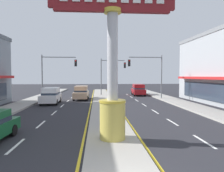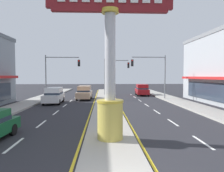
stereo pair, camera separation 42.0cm
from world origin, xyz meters
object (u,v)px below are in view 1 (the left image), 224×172
(district_sign, at_px, (113,64))
(suv_near_right_lane, at_px, (138,90))
(traffic_light_right_side, at_px, (149,69))
(suv_far_right_lane, at_px, (51,95))
(traffic_light_median_far, at_px, (110,71))
(traffic_light_left_side, at_px, (55,69))
(suv_near_left_lane, at_px, (81,93))

(district_sign, bearing_deg, suv_near_right_lane, 75.60)
(traffic_light_right_side, relative_size, suv_far_right_lane, 1.33)
(traffic_light_median_far, bearing_deg, district_sign, -93.41)
(traffic_light_left_side, xyz_separation_m, suv_near_left_lane, (3.59, -0.09, -3.26))
(traffic_light_right_side, distance_m, suv_near_right_lane, 6.95)
(traffic_light_right_side, bearing_deg, suv_near_left_lane, 176.23)
(traffic_light_right_side, distance_m, suv_near_left_lane, 10.04)
(suv_near_right_lane, distance_m, suv_far_right_lane, 15.70)
(suv_near_right_lane, relative_size, suv_near_left_lane, 1.01)
(suv_far_right_lane, bearing_deg, traffic_light_median_far, 51.14)
(suv_near_left_lane, bearing_deg, suv_far_right_lane, -129.50)
(suv_near_right_lane, bearing_deg, traffic_light_left_side, -157.04)
(traffic_light_right_side, height_order, traffic_light_median_far, same)
(traffic_light_median_far, relative_size, suv_near_right_lane, 1.32)
(district_sign, relative_size, traffic_light_right_side, 1.25)
(suv_far_right_lane, relative_size, suv_near_left_lane, 1.01)
(suv_far_right_lane, bearing_deg, traffic_light_right_side, 14.83)
(traffic_light_left_side, distance_m, suv_far_right_lane, 5.24)
(traffic_light_left_side, height_order, traffic_light_right_side, same)
(traffic_light_median_far, height_order, suv_near_right_lane, traffic_light_median_far)
(suv_far_right_lane, height_order, suv_near_left_lane, same)
(traffic_light_median_far, distance_m, suv_near_left_lane, 7.78)
(district_sign, height_order, traffic_light_right_side, district_sign)
(district_sign, xyz_separation_m, traffic_light_median_far, (1.45, 24.36, 0.33))
(traffic_light_median_far, height_order, suv_far_right_lane, traffic_light_median_far)
(district_sign, bearing_deg, suv_far_right_lane, 112.89)
(traffic_light_median_far, xyz_separation_m, suv_near_left_lane, (-4.40, -5.55, -3.21))
(suv_far_right_lane, bearing_deg, traffic_light_left_side, 93.95)
(traffic_light_right_side, bearing_deg, suv_near_right_lane, 92.70)
(district_sign, height_order, suv_far_right_lane, district_sign)
(traffic_light_left_side, bearing_deg, district_sign, -70.93)
(suv_near_left_lane, bearing_deg, traffic_light_median_far, 51.62)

